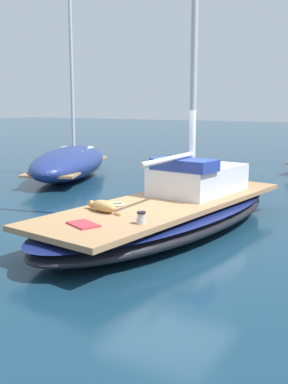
% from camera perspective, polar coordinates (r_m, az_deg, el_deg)
% --- Properties ---
extents(ground_plane, '(120.00, 120.00, 0.00)m').
position_cam_1_polar(ground_plane, '(9.85, 2.92, -4.84)').
color(ground_plane, '#143347').
extents(sailboat_main, '(3.46, 7.51, 0.66)m').
position_cam_1_polar(sailboat_main, '(9.77, 2.94, -2.94)').
color(sailboat_main, black).
rests_on(sailboat_main, ground).
extents(mast_main, '(0.14, 2.27, 7.54)m').
position_cam_1_polar(mast_main, '(10.21, 5.81, 18.66)').
color(mast_main, silver).
rests_on(mast_main, sailboat_main).
extents(cabin_house, '(1.68, 2.39, 0.84)m').
position_cam_1_polar(cabin_house, '(10.55, 6.50, 1.74)').
color(cabin_house, silver).
rests_on(cabin_house, sailboat_main).
extents(dog_tan, '(0.94, 0.42, 0.22)m').
position_cam_1_polar(dog_tan, '(8.73, -5.10, -1.71)').
color(dog_tan, tan).
rests_on(dog_tan, sailboat_main).
extents(deck_winch, '(0.16, 0.16, 0.21)m').
position_cam_1_polar(deck_winch, '(7.83, -0.34, -3.20)').
color(deck_winch, '#B7B7BC').
rests_on(deck_winch, sailboat_main).
extents(coiled_rope, '(0.32, 0.32, 0.04)m').
position_cam_1_polar(coiled_rope, '(9.27, -3.42, -1.50)').
color(coiled_rope, beige).
rests_on(coiled_rope, sailboat_main).
extents(deck_towel, '(0.66, 0.56, 0.03)m').
position_cam_1_polar(deck_towel, '(7.82, -7.41, -3.93)').
color(deck_towel, '#C6333D').
rests_on(deck_towel, sailboat_main).
extents(moored_boat_port_side, '(4.47, 6.60, 7.82)m').
position_cam_1_polar(moored_boat_port_side, '(17.07, -9.05, 3.69)').
color(moored_boat_port_side, navy).
rests_on(moored_boat_port_side, ground).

